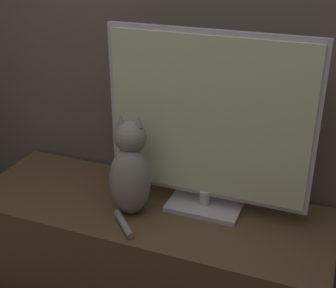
% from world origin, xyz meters
% --- Properties ---
extents(tv_stand, '(1.53, 0.54, 0.45)m').
position_xyz_m(tv_stand, '(0.00, 0.91, 0.22)').
color(tv_stand, brown).
rests_on(tv_stand, ground_plane).
extents(tv, '(0.83, 0.18, 0.74)m').
position_xyz_m(tv, '(0.23, 0.99, 0.83)').
color(tv, '#B7B7BC').
rests_on(tv, tv_stand).
extents(cat, '(0.19, 0.28, 0.42)m').
position_xyz_m(cat, '(-0.05, 0.85, 0.63)').
color(cat, gray).
rests_on(cat, tv_stand).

